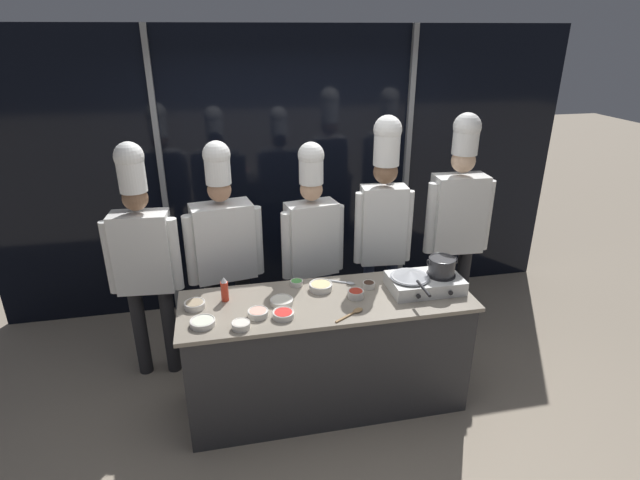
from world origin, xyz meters
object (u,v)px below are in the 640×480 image
(portable_stove, at_px, (425,283))
(prep_bowl_shrimp, at_px, (258,313))
(prep_bowl_mushrooms, at_px, (195,304))
(chef_head, at_px, (143,250))
(prep_bowl_bean_sprouts, at_px, (203,322))
(chef_sous, at_px, (224,243))
(stock_pot, at_px, (442,266))
(chef_apprentice, at_px, (458,213))
(prep_bowl_ginger, at_px, (321,286))
(frying_pan, at_px, (410,274))
(serving_spoon_solid, at_px, (355,312))
(prep_bowl_onion, at_px, (241,325))
(prep_bowl_bell_pepper, at_px, (283,314))
(prep_bowl_soy_glaze, at_px, (369,285))
(squeeze_bottle_chili, at_px, (225,289))
(serving_spoon_slotted, at_px, (346,283))
(prep_bowl_scallions, at_px, (297,282))
(chef_pastry, at_px, (383,215))
(chef_line, at_px, (312,237))
(prep_bowl_chili_flakes, at_px, (356,293))
(prep_bowl_garlic, at_px, (282,301))

(portable_stove, xyz_separation_m, prep_bowl_shrimp, (-1.22, -0.12, -0.03))
(prep_bowl_mushrooms, distance_m, chef_head, 0.72)
(prep_bowl_bean_sprouts, bearing_deg, chef_sous, 79.35)
(stock_pot, xyz_separation_m, prep_bowl_mushrooms, (-1.76, 0.08, -0.15))
(chef_apprentice, bearing_deg, prep_bowl_ginger, 26.68)
(frying_pan, distance_m, serving_spoon_solid, 0.53)
(frying_pan, bearing_deg, prep_bowl_onion, -168.91)
(prep_bowl_bell_pepper, relative_size, prep_bowl_onion, 1.22)
(prep_bowl_soy_glaze, bearing_deg, prep_bowl_shrimp, -164.65)
(squeeze_bottle_chili, relative_size, serving_spoon_solid, 0.80)
(serving_spoon_slotted, bearing_deg, serving_spoon_solid, -97.08)
(prep_bowl_bean_sprouts, height_order, chef_sous, chef_sous)
(portable_stove, xyz_separation_m, prep_bowl_ginger, (-0.74, 0.15, -0.02))
(frying_pan, bearing_deg, prep_bowl_scallions, 161.66)
(serving_spoon_slotted, relative_size, chef_head, 0.10)
(prep_bowl_mushrooms, bearing_deg, prep_bowl_soy_glaze, 1.48)
(portable_stove, bearing_deg, chef_apprentice, 51.34)
(frying_pan, relative_size, serving_spoon_solid, 2.13)
(frying_pan, distance_m, chef_pastry, 0.71)
(chef_pastry, bearing_deg, chef_line, 1.32)
(squeeze_bottle_chili, distance_m, chef_sous, 0.63)
(prep_bowl_bell_pepper, height_order, chef_head, chef_head)
(prep_bowl_mushrooms, height_order, prep_bowl_soy_glaze, same)
(prep_bowl_chili_flakes, xyz_separation_m, chef_sous, (-0.89, 0.77, 0.14))
(prep_bowl_soy_glaze, bearing_deg, prep_bowl_garlic, -171.51)
(squeeze_bottle_chili, relative_size, prep_bowl_shrimp, 1.33)
(prep_bowl_mushrooms, bearing_deg, chef_head, 122.97)
(chef_sous, bearing_deg, chef_line, 166.13)
(frying_pan, height_order, prep_bowl_mushrooms, frying_pan)
(prep_bowl_garlic, bearing_deg, chef_sous, 115.70)
(portable_stove, xyz_separation_m, prep_bowl_bean_sprouts, (-1.58, -0.16, -0.03))
(chef_head, bearing_deg, prep_bowl_bean_sprouts, 122.57)
(frying_pan, height_order, stock_pot, stock_pot)
(prep_bowl_bean_sprouts, bearing_deg, prep_bowl_onion, -20.04)
(chef_apprentice, bearing_deg, serving_spoon_slotted, 28.23)
(prep_bowl_chili_flakes, xyz_separation_m, prep_bowl_soy_glaze, (0.13, 0.12, -0.01))
(prep_bowl_onion, bearing_deg, chef_line, 56.11)
(squeeze_bottle_chili, height_order, prep_bowl_shrimp, squeeze_bottle_chili)
(portable_stove, relative_size, serving_spoon_slotted, 2.79)
(prep_bowl_chili_flakes, bearing_deg, chef_pastry, 58.76)
(prep_bowl_mushrooms, relative_size, chef_head, 0.07)
(chef_sous, bearing_deg, chef_pastry, 166.25)
(chef_head, bearing_deg, chef_apprentice, -173.61)
(prep_bowl_soy_glaze, bearing_deg, stock_pot, -12.07)
(portable_stove, bearing_deg, serving_spoon_solid, -160.01)
(prep_bowl_scallions, relative_size, chef_head, 0.05)
(prep_bowl_bean_sprouts, height_order, prep_bowl_onion, prep_bowl_onion)
(prep_bowl_bean_sprouts, bearing_deg, prep_bowl_chili_flakes, 7.78)
(prep_bowl_shrimp, xyz_separation_m, prep_bowl_bean_sprouts, (-0.36, -0.04, -0.00))
(prep_bowl_garlic, distance_m, prep_bowl_onion, 0.39)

